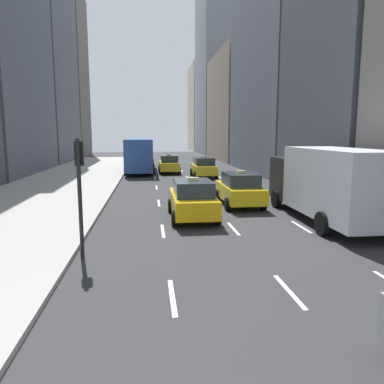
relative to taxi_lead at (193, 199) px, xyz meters
The scene contains 10 objects.
sidewalk_left 13.73m from the taxi_lead, 126.74° to the left, with size 8.00×66.00×0.15m, color #ADAAA3.
lane_markings 7.18m from the taxi_lead, 78.67° to the left, with size 5.72×56.00×0.01m.
building_row_right 36.07m from the taxi_lead, 71.58° to the left, with size 6.00×92.12×35.31m.
taxi_lead is the anchor object (origin of this frame).
taxi_second 3.95m from the taxi_lead, 44.85° to the left, with size 2.02×4.40×1.87m.
taxi_third 19.74m from the taxi_lead, 90.00° to the left, with size 2.02×4.40×1.87m.
taxi_fourth 16.13m from the taxi_lead, 80.00° to the left, with size 2.02×4.40×1.87m.
city_bus 22.06m from the taxi_lead, 97.33° to the left, with size 2.80×11.61×3.25m.
box_truck 5.78m from the taxi_lead, 11.99° to the right, with size 2.58×8.40×3.15m.
traffic_light_pole 6.39m from the taxi_lead, 129.52° to the right, with size 0.24×0.42×3.60m.
Camera 1 is at (-0.67, -0.16, 3.73)m, focal length 35.00 mm.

